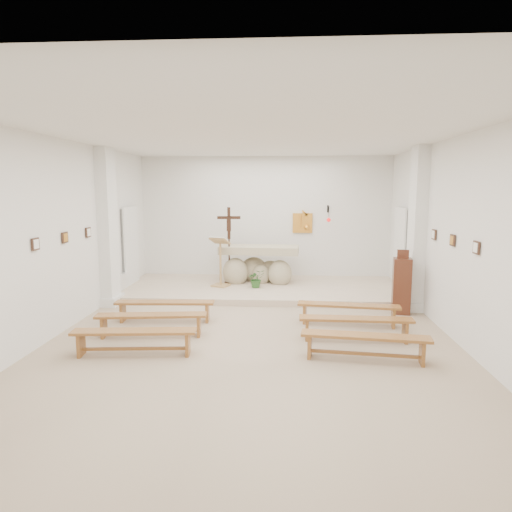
# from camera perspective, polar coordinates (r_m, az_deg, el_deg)

# --- Properties ---
(ground) EXTENTS (7.00, 10.00, 0.00)m
(ground) POSITION_cam_1_polar(r_m,az_deg,el_deg) (8.31, -0.40, -9.86)
(ground) COLOR tan
(ground) RESTS_ON ground
(wall_left) EXTENTS (0.02, 10.00, 3.50)m
(wall_left) POSITION_cam_1_polar(r_m,az_deg,el_deg) (8.89, -23.47, 2.19)
(wall_left) COLOR white
(wall_left) RESTS_ON ground
(wall_right) EXTENTS (0.02, 10.00, 3.50)m
(wall_right) POSITION_cam_1_polar(r_m,az_deg,el_deg) (8.45, 23.95, 1.87)
(wall_right) COLOR white
(wall_right) RESTS_ON ground
(wall_back) EXTENTS (7.00, 0.02, 3.50)m
(wall_back) POSITION_cam_1_polar(r_m,az_deg,el_deg) (12.90, 1.16, 4.62)
(wall_back) COLOR white
(wall_back) RESTS_ON ground
(ceiling) EXTENTS (7.00, 10.00, 0.02)m
(ceiling) POSITION_cam_1_polar(r_m,az_deg,el_deg) (7.94, -0.42, 14.80)
(ceiling) COLOR silver
(ceiling) RESTS_ON wall_back
(sanctuary_platform) EXTENTS (6.98, 3.00, 0.15)m
(sanctuary_platform) POSITION_cam_1_polar(r_m,az_deg,el_deg) (11.67, 0.81, -4.11)
(sanctuary_platform) COLOR beige
(sanctuary_platform) RESTS_ON ground
(pilaster_left) EXTENTS (0.26, 0.55, 3.50)m
(pilaster_left) POSITION_cam_1_polar(r_m,az_deg,el_deg) (10.66, -18.03, 3.40)
(pilaster_left) COLOR white
(pilaster_left) RESTS_ON ground
(pilaster_right) EXTENTS (0.26, 0.55, 3.50)m
(pilaster_right) POSITION_cam_1_polar(r_m,az_deg,el_deg) (10.30, 19.50, 3.17)
(pilaster_right) COLOR white
(pilaster_right) RESTS_ON ground
(gold_wall_relief) EXTENTS (0.55, 0.04, 0.55)m
(gold_wall_relief) POSITION_cam_1_polar(r_m,az_deg,el_deg) (12.88, 5.83, 4.12)
(gold_wall_relief) COLOR gold
(gold_wall_relief) RESTS_ON wall_back
(sanctuary_lamp) EXTENTS (0.11, 0.36, 0.44)m
(sanctuary_lamp) POSITION_cam_1_polar(r_m,az_deg,el_deg) (12.66, 9.06, 4.71)
(sanctuary_lamp) COLOR black
(sanctuary_lamp) RESTS_ON wall_back
(station_frame_left_front) EXTENTS (0.03, 0.20, 0.20)m
(station_frame_left_front) POSITION_cam_1_polar(r_m,az_deg,el_deg) (8.19, -25.86, 1.35)
(station_frame_left_front) COLOR #3F281C
(station_frame_left_front) RESTS_ON wall_left
(station_frame_left_mid) EXTENTS (0.03, 0.20, 0.20)m
(station_frame_left_mid) POSITION_cam_1_polar(r_m,az_deg,el_deg) (9.07, -22.78, 2.15)
(station_frame_left_mid) COLOR #3F281C
(station_frame_left_mid) RESTS_ON wall_left
(station_frame_left_rear) EXTENTS (0.03, 0.20, 0.20)m
(station_frame_left_rear) POSITION_cam_1_polar(r_m,az_deg,el_deg) (9.97, -20.24, 2.79)
(station_frame_left_rear) COLOR #3F281C
(station_frame_left_rear) RESTS_ON wall_left
(station_frame_right_front) EXTENTS (0.03, 0.20, 0.20)m
(station_frame_right_front) POSITION_cam_1_polar(r_m,az_deg,el_deg) (7.70, 25.84, 0.96)
(station_frame_right_front) COLOR #3F281C
(station_frame_right_front) RESTS_ON wall_right
(station_frame_right_mid) EXTENTS (0.03, 0.20, 0.20)m
(station_frame_right_mid) POSITION_cam_1_polar(r_m,az_deg,el_deg) (8.63, 23.36, 1.83)
(station_frame_right_mid) COLOR #3F281C
(station_frame_right_mid) RESTS_ON wall_right
(station_frame_right_rear) EXTENTS (0.03, 0.20, 0.20)m
(station_frame_right_rear) POSITION_cam_1_polar(r_m,az_deg,el_deg) (9.57, 21.36, 2.52)
(station_frame_right_rear) COLOR #3F281C
(station_frame_right_rear) RESTS_ON wall_right
(radiator_left) EXTENTS (0.10, 0.85, 0.52)m
(radiator_left) POSITION_cam_1_polar(r_m,az_deg,el_deg) (11.54, -16.70, -3.62)
(radiator_left) COLOR silver
(radiator_left) RESTS_ON ground
(radiator_right) EXTENTS (0.10, 0.85, 0.52)m
(radiator_right) POSITION_cam_1_polar(r_m,az_deg,el_deg) (11.20, 18.45, -4.06)
(radiator_right) COLOR silver
(radiator_right) RESTS_ON ground
(altar) EXTENTS (2.09, 0.96, 1.06)m
(altar) POSITION_cam_1_polar(r_m,az_deg,el_deg) (12.04, 0.27, -1.38)
(altar) COLOR #B4A989
(altar) RESTS_ON sanctuary_platform
(lectern) EXTENTS (0.55, 0.51, 1.28)m
(lectern) POSITION_cam_1_polar(r_m,az_deg,el_deg) (11.52, -4.50, -0.71)
(lectern) COLOR tan
(lectern) RESTS_ON sanctuary_platform
(crucifix_stand) EXTENTS (0.60, 0.26, 1.99)m
(crucifix_stand) POSITION_cam_1_polar(r_m,az_deg,el_deg) (11.81, -3.39, 2.05)
(crucifix_stand) COLOR #311A0F
(crucifix_stand) RESTS_ON sanctuary_platform
(potted_plant) EXTENTS (0.51, 0.47, 0.46)m
(potted_plant) POSITION_cam_1_polar(r_m,az_deg,el_deg) (11.41, 0.04, -2.84)
(potted_plant) COLOR #295823
(potted_plant) RESTS_ON sanctuary_platform
(donation_pedestal) EXTENTS (0.41, 0.41, 1.35)m
(donation_pedestal) POSITION_cam_1_polar(r_m,az_deg,el_deg) (10.05, 17.73, -3.52)
(donation_pedestal) COLOR #4F2816
(donation_pedestal) RESTS_ON ground
(bench_left_front) EXTENTS (1.95, 0.42, 0.41)m
(bench_left_front) POSITION_cam_1_polar(r_m,az_deg,el_deg) (9.22, -11.31, -6.19)
(bench_left_front) COLOR #925D2A
(bench_left_front) RESTS_ON ground
(bench_right_front) EXTENTS (1.96, 0.54, 0.41)m
(bench_right_front) POSITION_cam_1_polar(r_m,az_deg,el_deg) (9.00, 11.47, -6.56)
(bench_right_front) COLOR #925D2A
(bench_right_front) RESTS_ON ground
(bench_left_second) EXTENTS (1.96, 0.52, 0.41)m
(bench_left_second) POSITION_cam_1_polar(r_m,az_deg,el_deg) (8.36, -12.95, -7.77)
(bench_left_second) COLOR #925D2A
(bench_left_second) RESTS_ON ground
(bench_right_second) EXTENTS (1.94, 0.35, 0.41)m
(bench_right_second) POSITION_cam_1_polar(r_m,az_deg,el_deg) (8.12, 12.36, -8.24)
(bench_right_second) COLOR #925D2A
(bench_right_second) RESTS_ON ground
(bench_left_third) EXTENTS (1.96, 0.48, 0.41)m
(bench_left_third) POSITION_cam_1_polar(r_m,az_deg,el_deg) (7.52, -14.97, -9.69)
(bench_left_third) COLOR #925D2A
(bench_left_third) RESTS_ON ground
(bench_right_third) EXTENTS (1.96, 0.53, 0.41)m
(bench_right_third) POSITION_cam_1_polar(r_m,az_deg,el_deg) (7.25, 13.47, -10.32)
(bench_right_third) COLOR #925D2A
(bench_right_third) RESTS_ON ground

